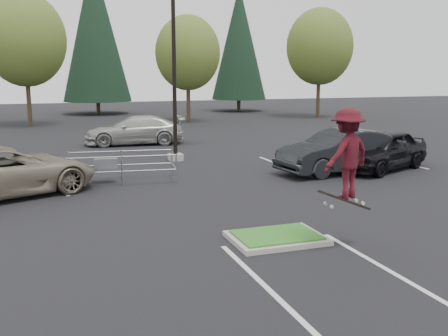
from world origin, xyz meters
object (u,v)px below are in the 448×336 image
object	(u,v)px
light_pole	(174,58)
car_l_tan	(1,172)
cart_corral	(110,164)
car_r_black	(382,150)
car_r_charc	(340,151)
conif_b	(95,29)
car_far_silver	(135,130)
conif_c	(239,43)
decid_c	(188,55)
decid_d	(319,49)
decid_b	(25,43)
skateboarder	(346,154)

from	to	relation	value
light_pole	car_l_tan	world-z (taller)	light_pole
cart_corral	car_r_black	size ratio (longest dim) A/B	0.83
cart_corral	car_r_charc	size ratio (longest dim) A/B	0.76
conif_b	car_far_silver	distance (m)	23.59
cart_corral	car_far_silver	xyz separation A→B (m)	(2.62, 9.95, 0.09)
light_pole	car_r_black	xyz separation A→B (m)	(7.50, -5.00, -3.74)
conif_c	car_l_tan	xyz separation A→B (m)	(-20.50, -32.50, -6.03)
decid_c	decid_d	distance (m)	12.03
car_l_tan	decid_b	bearing A→B (deg)	-24.17
conif_c	car_far_silver	size ratio (longest dim) A/B	2.32
conif_b	car_r_charc	size ratio (longest dim) A/B	2.76
skateboarder	car_r_charc	xyz separation A→B (m)	(4.82, 8.00, -1.32)
conif_b	car_l_tan	xyz separation A→B (m)	(-6.50, -33.50, -7.03)
decid_c	decid_d	bearing A→B (deg)	2.39
conif_c	skateboarder	distance (m)	42.73
decid_b	car_r_charc	size ratio (longest dim) A/B	1.83
decid_d	conif_b	size ratio (longest dim) A/B	0.65
conif_b	car_r_charc	xyz separation A→B (m)	(6.02, -33.50, -6.98)
car_r_charc	car_far_silver	xyz separation A→B (m)	(-6.33, 11.00, -0.08)
conif_c	car_r_charc	distance (m)	34.00
cart_corral	decid_c	bearing A→B (deg)	74.61
decid_b	skateboarder	distance (m)	32.58
conif_c	car_far_silver	distance (m)	26.53
decid_c	car_r_charc	world-z (taller)	decid_c
car_l_tan	decid_c	bearing A→B (deg)	-51.66
cart_corral	conif_b	bearing A→B (deg)	91.73
light_pole	car_l_tan	distance (m)	9.38
decid_d	cart_corral	size ratio (longest dim) A/B	2.35
cart_corral	car_l_tan	xyz separation A→B (m)	(-3.56, -1.05, 0.13)
decid_b	car_far_silver	bearing A→B (deg)	-65.55
decid_d	car_far_silver	bearing A→B (deg)	-146.02
conif_c	car_l_tan	world-z (taller)	conif_c
decid_c	skateboarder	size ratio (longest dim) A/B	3.58
decid_c	conif_c	world-z (taller)	conif_c
decid_c	cart_corral	bearing A→B (deg)	-112.29
conif_b	decid_d	bearing A→B (deg)	-29.47
decid_d	car_r_charc	distance (m)	26.71
decid_d	conif_c	size ratio (longest dim) A/B	0.75
decid_d	conif_b	world-z (taller)	conif_b
decid_c	skateboarder	xyz separation A→B (m)	(-4.79, -30.83, -3.07)
car_l_tan	car_r_charc	distance (m)	12.52
light_pole	car_far_silver	distance (m)	7.14
car_r_black	decid_c	bearing A→B (deg)	160.83
conif_c	light_pole	bearing A→B (deg)	-116.15
skateboarder	car_l_tan	distance (m)	11.19
decid_c	car_l_tan	distance (m)	26.40
conif_c	car_r_black	bearing A→B (deg)	-100.46
car_r_charc	car_far_silver	bearing A→B (deg)	-157.28
conif_c	skateboarder	xyz separation A→B (m)	(-12.80, -40.50, -4.66)
conif_c	decid_d	bearing A→B (deg)	-66.47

